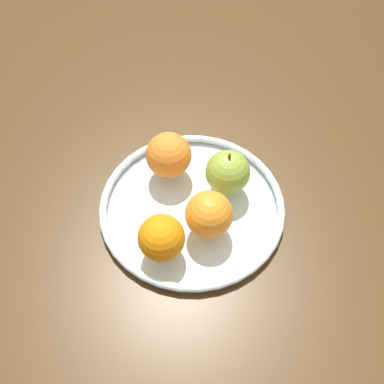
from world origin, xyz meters
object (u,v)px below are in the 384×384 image
fruit_bowl (192,206)px  apple (228,172)px  orange_front_left (161,238)px  orange_front_right (169,155)px  orange_center (209,214)px

fruit_bowl → apple: (-0.71, -6.51, 4.40)cm
apple → fruit_bowl: bearing=83.8°
orange_front_left → orange_front_right: (11.47, -9.60, 0.29)cm
orange_front_right → orange_front_left: bearing=140.1°
orange_center → orange_front_left: (1.14, 7.74, -0.15)cm
fruit_bowl → orange_front_left: bearing=114.6°
apple → orange_front_right: 9.89cm
orange_center → orange_front_left: size_ratio=1.04×
fruit_bowl → orange_front_right: 8.95cm
orange_front_left → orange_front_right: size_ratio=0.92×
apple → orange_center: apple is taller
apple → orange_front_right: apple is taller
fruit_bowl → orange_center: size_ratio=4.15×
orange_center → apple: bearing=-59.3°
fruit_bowl → orange_front_left: orange_front_left is taller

